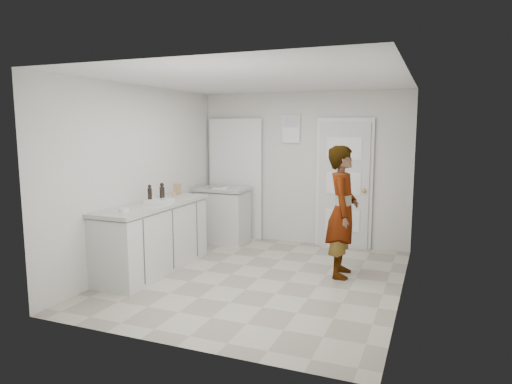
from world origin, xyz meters
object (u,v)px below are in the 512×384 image
at_px(spice_jar, 174,195).
at_px(egg_bowl, 124,210).
at_px(oil_cruet_a, 162,193).
at_px(baking_dish, 159,201).
at_px(oil_cruet_b, 150,194).
at_px(person, 342,212).
at_px(cake_mix_box, 177,189).

distance_m(spice_jar, egg_bowl, 1.15).
height_order(spice_jar, oil_cruet_a, oil_cruet_a).
bearing_deg(baking_dish, oil_cruet_b, -149.36).
relative_size(person, oil_cruet_b, 6.63).
xyz_separation_m(person, oil_cruet_a, (-2.34, -0.59, 0.20)).
bearing_deg(person, baking_dish, 100.26).
height_order(oil_cruet_b, baking_dish, oil_cruet_b).
xyz_separation_m(person, spice_jar, (-2.39, -0.21, 0.11)).
xyz_separation_m(cake_mix_box, oil_cruet_b, (0.09, -0.84, 0.04)).
distance_m(cake_mix_box, spice_jar, 0.32).
xyz_separation_m(cake_mix_box, spice_jar, (0.12, -0.30, -0.05)).
xyz_separation_m(cake_mix_box, oil_cruet_a, (0.18, -0.68, 0.04)).
distance_m(oil_cruet_b, baking_dish, 0.15).
bearing_deg(baking_dish, cake_mix_box, 103.78).
height_order(cake_mix_box, spice_jar, cake_mix_box).
height_order(cake_mix_box, oil_cruet_a, oil_cruet_a).
height_order(baking_dish, egg_bowl, baking_dish).
bearing_deg(person, egg_bowl, 113.57).
relative_size(person, egg_bowl, 14.83).
height_order(person, spice_jar, person).
height_order(oil_cruet_a, oil_cruet_b, oil_cruet_a).
xyz_separation_m(person, oil_cruet_b, (-2.42, -0.75, 0.20)).
bearing_deg(spice_jar, cake_mix_box, 112.24).
bearing_deg(baking_dish, oil_cruet_a, 97.88).
bearing_deg(person, spice_jar, 88.71).
bearing_deg(egg_bowl, oil_cruet_a, 87.52).
bearing_deg(oil_cruet_b, spice_jar, 86.71).
bearing_deg(spice_jar, baking_dish, -81.80).
xyz_separation_m(person, egg_bowl, (-2.37, -1.36, 0.10)).
bearing_deg(oil_cruet_b, egg_bowl, -85.04).
relative_size(cake_mix_box, oil_cruet_b, 0.66).
relative_size(spice_jar, egg_bowl, 0.69).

